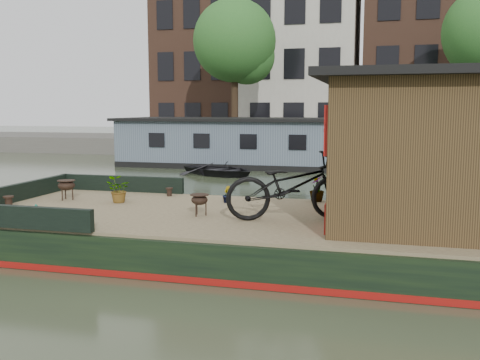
% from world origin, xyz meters
% --- Properties ---
extents(ground, '(120.00, 120.00, 0.00)m').
position_xyz_m(ground, '(0.00, 0.00, 0.00)').
color(ground, '#323E27').
rests_on(ground, ground).
extents(houseboat_hull, '(14.01, 4.02, 0.60)m').
position_xyz_m(houseboat_hull, '(-1.33, 0.00, 0.27)').
color(houseboat_hull, black).
rests_on(houseboat_hull, ground).
extents(houseboat_deck, '(11.80, 3.80, 0.05)m').
position_xyz_m(houseboat_deck, '(0.00, 0.00, 0.62)').
color(houseboat_deck, '#8C8056').
rests_on(houseboat_deck, houseboat_hull).
extents(bow_bulwark, '(3.00, 4.00, 0.35)m').
position_xyz_m(bow_bulwark, '(-5.07, 0.00, 0.82)').
color(bow_bulwark, black).
rests_on(bow_bulwark, houseboat_deck).
extents(cabin, '(4.00, 3.50, 2.42)m').
position_xyz_m(cabin, '(2.19, 0.00, 1.88)').
color(cabin, black).
rests_on(cabin, houseboat_deck).
extents(bicycle, '(2.31, 1.48, 1.15)m').
position_xyz_m(bicycle, '(-0.26, -0.21, 1.22)').
color(bicycle, black).
rests_on(bicycle, houseboat_deck).
extents(potted_plant_b, '(0.19, 0.21, 0.33)m').
position_xyz_m(potted_plant_b, '(-1.78, 1.11, 0.82)').
color(potted_plant_b, brown).
rests_on(potted_plant_b, houseboat_deck).
extents(potted_plant_c, '(0.56, 0.52, 0.52)m').
position_xyz_m(potted_plant_c, '(-3.87, 0.55, 0.91)').
color(potted_plant_c, '#A1402E').
rests_on(potted_plant_c, houseboat_deck).
extents(potted_plant_d, '(0.34, 0.34, 0.52)m').
position_xyz_m(potted_plant_d, '(-0.04, 1.70, 0.91)').
color(potted_plant_d, maroon).
rests_on(potted_plant_d, houseboat_deck).
extents(potted_plant_e, '(0.21, 0.22, 0.34)m').
position_xyz_m(potted_plant_e, '(-4.11, -1.70, 0.82)').
color(potted_plant_e, '#A1342F').
rests_on(potted_plant_e, houseboat_deck).
extents(brazier_front, '(0.41, 0.41, 0.38)m').
position_xyz_m(brazier_front, '(-1.86, -0.27, 0.84)').
color(brazier_front, black).
rests_on(brazier_front, houseboat_deck).
extents(brazier_rear, '(0.49, 0.49, 0.41)m').
position_xyz_m(brazier_rear, '(-5.03, 0.58, 0.85)').
color(brazier_rear, black).
rests_on(brazier_rear, houseboat_deck).
extents(bollard_port, '(0.16, 0.16, 0.18)m').
position_xyz_m(bollard_port, '(-3.18, 1.56, 0.74)').
color(bollard_port, black).
rests_on(bollard_port, houseboat_deck).
extents(bollard_stbd, '(0.20, 0.20, 0.22)m').
position_xyz_m(bollard_stbd, '(-5.60, -0.48, 0.76)').
color(bollard_stbd, black).
rests_on(bollard_stbd, houseboat_deck).
extents(dinghy, '(3.87, 3.50, 0.66)m').
position_xyz_m(dinghy, '(-4.75, 10.40, 0.33)').
color(dinghy, black).
rests_on(dinghy, ground).
extents(far_houseboat, '(20.40, 4.40, 2.11)m').
position_xyz_m(far_houseboat, '(0.00, 14.00, 0.97)').
color(far_houseboat, slate).
rests_on(far_houseboat, ground).
extents(quay, '(60.00, 6.00, 0.90)m').
position_xyz_m(quay, '(0.00, 20.50, 0.45)').
color(quay, '#47443F').
rests_on(quay, ground).
extents(townhouse_row, '(27.25, 8.00, 16.50)m').
position_xyz_m(townhouse_row, '(0.15, 27.50, 7.90)').
color(townhouse_row, brown).
rests_on(townhouse_row, ground).
extents(tree_left, '(4.40, 4.40, 7.40)m').
position_xyz_m(tree_left, '(-6.36, 19.07, 5.89)').
color(tree_left, '#332316').
rests_on(tree_left, quay).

